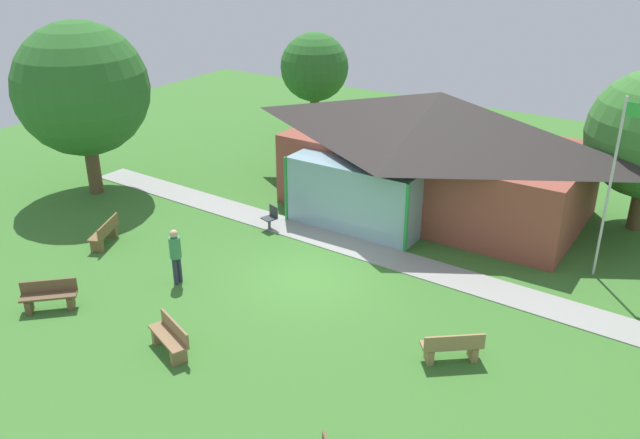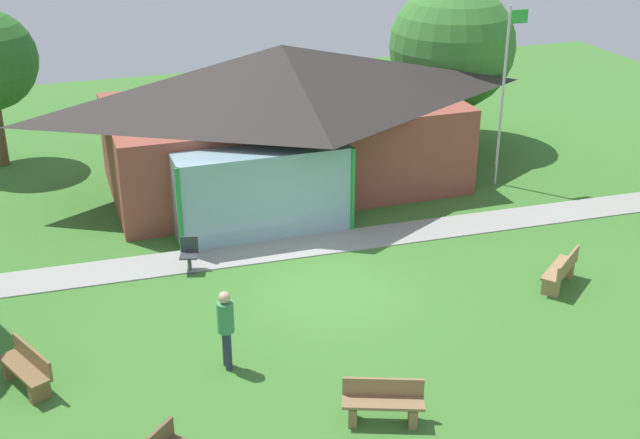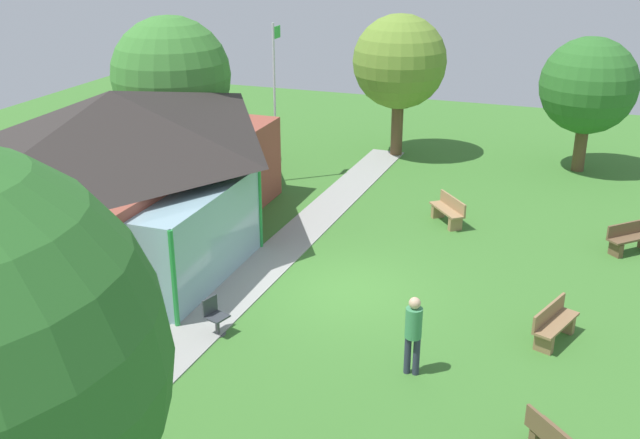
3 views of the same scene
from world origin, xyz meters
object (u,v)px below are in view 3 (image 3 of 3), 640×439
pavilion (121,166)px  bench_mid_right (448,211)px  visitor_strolling_lawn (413,330)px  tree_east_hedge (400,62)px  flagpole (275,97)px  bench_front_center (554,324)px  patio_chair_west (215,317)px  bench_front_right (631,238)px  tree_behind_pavilion_right (171,77)px  tree_far_east (588,86)px

pavilion → bench_mid_right: pavilion is taller
visitor_strolling_lawn → tree_east_hedge: tree_east_hedge is taller
flagpole → tree_east_hedge: bearing=-35.2°
bench_mid_right → visitor_strolling_lawn: (-8.35, -0.80, 0.62)m
bench_mid_right → tree_east_hedge: tree_east_hedge is taller
flagpole → tree_east_hedge: size_ratio=1.01×
bench_front_center → patio_chair_west: patio_chair_west is taller
bench_mid_right → bench_front_right: same height
visitor_strolling_lawn → tree_behind_pavilion_right: 15.89m
patio_chair_west → visitor_strolling_lawn: (-0.08, -4.50, 0.61)m
bench_mid_right → bench_front_right: size_ratio=1.04×
pavilion → tree_far_east: size_ratio=2.34×
bench_front_right → visitor_strolling_lawn: bearing=17.2°
bench_front_center → tree_east_hedge: bearing=-130.8°
bench_mid_right → visitor_strolling_lawn: 8.41m
bench_mid_right → patio_chair_west: bearing=117.1°
bench_front_right → patio_chair_west: (-7.88, 8.88, 0.01)m
tree_far_east → tree_behind_pavilion_right: (-4.52, 14.30, 0.24)m
pavilion → visitor_strolling_lawn: bearing=-112.9°
bench_mid_right → flagpole: bearing=34.4°
bench_mid_right → pavilion: bearing=78.8°
flagpole → tree_behind_pavilion_right: bearing=84.9°
flagpole → bench_mid_right: 7.27m
tree_behind_pavilion_right → tree_east_hedge: bearing=-60.6°
pavilion → flagpole: size_ratio=2.08×
bench_front_center → bench_front_right: 5.92m
visitor_strolling_lawn → bench_mid_right: bearing=92.5°
visitor_strolling_lawn → tree_far_east: (15.20, -2.78, 2.13)m
patio_chair_west → bench_mid_right: bearing=172.6°
bench_front_center → tree_behind_pavilion_right: tree_behind_pavilion_right is taller
bench_front_center → tree_behind_pavilion_right: size_ratio=0.28×
bench_front_center → bench_mid_right: (6.05, 3.44, 0.00)m
flagpole → patio_chair_west: (-10.22, -2.79, -2.63)m
bench_front_right → tree_far_east: 7.91m
bench_front_center → bench_front_right: same height
bench_mid_right → bench_front_right: bearing=-133.1°
flagpole → visitor_strolling_lawn: size_ratio=3.17×
patio_chair_west → tree_east_hedge: bearing=-164.9°
visitor_strolling_lawn → patio_chair_west: bearing=175.9°
visitor_strolling_lawn → flagpole: bearing=122.3°
patio_chair_west → tree_east_hedge: tree_east_hedge is taller
tree_east_hedge → bench_mid_right: bearing=-153.3°
flagpole → visitor_strolling_lawn: bearing=-144.7°
patio_chair_west → tree_far_east: size_ratio=0.18×
patio_chair_west → pavilion: bearing=-112.0°
tree_far_east → patio_chair_west: bearing=154.3°
bench_mid_right → bench_front_center: bearing=170.8°
pavilion → visitor_strolling_lawn: pavilion is taller
pavilion → bench_front_center: 12.18m
pavilion → visitor_strolling_lawn: size_ratio=6.59×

